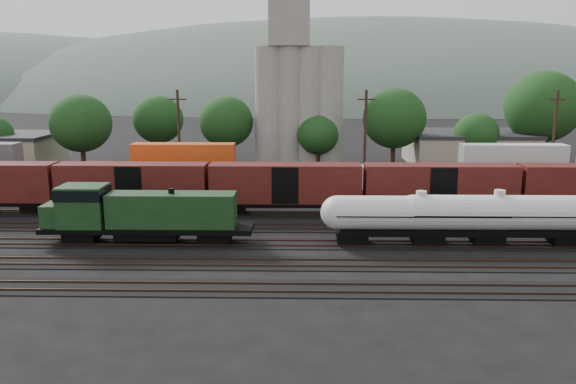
{
  "coord_description": "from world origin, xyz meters",
  "views": [
    {
      "loc": [
        3.55,
        -50.05,
        14.03
      ],
      "look_at": [
        2.5,
        2.0,
        3.0
      ],
      "focal_mm": 35.0,
      "sensor_mm": 36.0,
      "label": 1
    }
  ],
  "objects_px": {
    "orange_locomotive": "(136,182)",
    "green_locomotive": "(136,213)",
    "grain_silo": "(298,92)",
    "tank_car_a": "(420,215)"
  },
  "relations": [
    {
      "from": "orange_locomotive",
      "to": "grain_silo",
      "type": "xyz_separation_m",
      "value": [
        17.68,
        26.0,
        8.87
      ]
    },
    {
      "from": "green_locomotive",
      "to": "tank_car_a",
      "type": "height_order",
      "value": "green_locomotive"
    },
    {
      "from": "green_locomotive",
      "to": "orange_locomotive",
      "type": "xyz_separation_m",
      "value": [
        -4.32,
        15.0,
        -0.26
      ]
    },
    {
      "from": "orange_locomotive",
      "to": "grain_silo",
      "type": "height_order",
      "value": "grain_silo"
    },
    {
      "from": "tank_car_a",
      "to": "orange_locomotive",
      "type": "bearing_deg",
      "value": 151.79
    },
    {
      "from": "orange_locomotive",
      "to": "grain_silo",
      "type": "relative_size",
      "value": 0.57
    },
    {
      "from": "grain_silo",
      "to": "tank_car_a",
      "type": "bearing_deg",
      "value": -75.93
    },
    {
      "from": "tank_car_a",
      "to": "orange_locomotive",
      "type": "height_order",
      "value": "tank_car_a"
    },
    {
      "from": "green_locomotive",
      "to": "tank_car_a",
      "type": "distance_m",
      "value": 23.64
    },
    {
      "from": "orange_locomotive",
      "to": "green_locomotive",
      "type": "bearing_deg",
      "value": -73.94
    }
  ]
}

